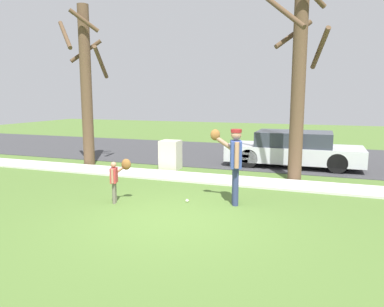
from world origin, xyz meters
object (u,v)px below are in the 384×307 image
(utility_cabinet, at_px, (170,155))
(parked_sedan_silver, at_px, (294,149))
(person_adult, at_px, (234,158))
(street_tree_near, at_px, (299,74))
(street_tree_far, at_px, (86,82))
(person_child, at_px, (118,175))
(baseball, at_px, (187,201))

(utility_cabinet, distance_m, parked_sedan_silver, 4.34)
(person_adult, bearing_deg, utility_cabinet, -65.63)
(street_tree_near, bearing_deg, parked_sedan_silver, 95.46)
(utility_cabinet, height_order, street_tree_near, street_tree_near)
(parked_sedan_silver, bearing_deg, utility_cabinet, 25.81)
(person_adult, relative_size, street_tree_far, 0.31)
(person_child, relative_size, street_tree_far, 0.18)
(person_child, distance_m, baseball, 1.72)
(utility_cabinet, relative_size, parked_sedan_silver, 0.21)
(person_adult, relative_size, parked_sedan_silver, 0.38)
(person_adult, distance_m, street_tree_near, 3.80)
(baseball, bearing_deg, person_adult, 11.07)
(utility_cabinet, height_order, street_tree_far, street_tree_far)
(baseball, bearing_deg, utility_cabinet, 118.64)
(baseball, xyz_separation_m, parked_sedan_silver, (1.98, 5.42, 0.58))
(person_adult, relative_size, person_child, 1.69)
(baseball, xyz_separation_m, street_tree_far, (-5.04, 3.30, 2.92))
(baseball, bearing_deg, person_child, -159.04)
(person_child, xyz_separation_m, parked_sedan_silver, (3.47, 5.99, -0.04))
(person_adult, relative_size, street_tree_near, 0.30)
(person_child, height_order, street_tree_far, street_tree_far)
(utility_cabinet, bearing_deg, parked_sedan_silver, 25.81)
(baseball, distance_m, street_tree_far, 6.69)
(baseball, bearing_deg, parked_sedan_silver, 69.95)
(street_tree_far, bearing_deg, baseball, -33.19)
(person_child, relative_size, parked_sedan_silver, 0.22)
(street_tree_far, bearing_deg, parked_sedan_silver, 16.81)
(person_child, height_order, utility_cabinet, person_child)
(baseball, height_order, parked_sedan_silver, parked_sedan_silver)
(person_adult, xyz_separation_m, baseball, (-1.05, -0.21, -1.04))
(utility_cabinet, bearing_deg, person_child, -84.03)
(person_child, height_order, parked_sedan_silver, parked_sedan_silver)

